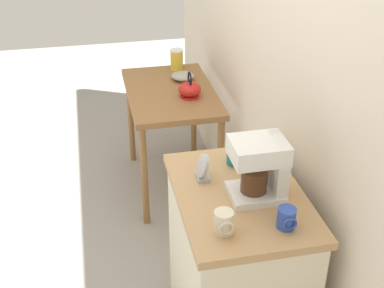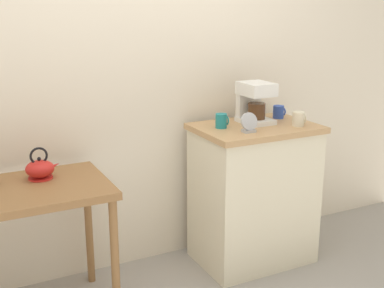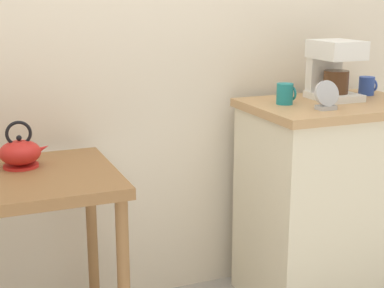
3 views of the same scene
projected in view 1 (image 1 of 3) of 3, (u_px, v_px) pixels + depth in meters
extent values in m
plane|color=gray|center=(191.00, 249.00, 3.22)|extent=(8.00, 8.00, 0.00)
cube|color=beige|center=(282.00, 30.00, 2.51)|extent=(4.40, 0.10, 2.80)
cube|color=olive|center=(171.00, 93.00, 3.47)|extent=(0.89, 0.57, 0.04)
cylinder|color=olive|center=(131.00, 119.00, 3.96)|extent=(0.04, 0.04, 0.72)
cylinder|color=olive|center=(144.00, 177.00, 3.27)|extent=(0.04, 0.04, 0.72)
cylinder|color=olive|center=(194.00, 113.00, 4.05)|extent=(0.04, 0.04, 0.72)
cylinder|color=olive|center=(220.00, 168.00, 3.36)|extent=(0.04, 0.04, 0.72)
cube|color=beige|center=(235.00, 277.00, 2.40)|extent=(0.72, 0.50, 0.88)
cube|color=tan|center=(240.00, 196.00, 2.17)|extent=(0.75, 0.53, 0.04)
cylinder|color=#9E998C|center=(183.00, 79.00, 3.61)|extent=(0.07, 0.07, 0.01)
ellipsoid|color=#9E998C|center=(183.00, 76.00, 3.60)|extent=(0.16, 0.16, 0.04)
cylinder|color=red|center=(190.00, 96.00, 3.36)|extent=(0.13, 0.13, 0.01)
ellipsoid|color=red|center=(190.00, 89.00, 3.34)|extent=(0.15, 0.15, 0.09)
cone|color=red|center=(192.00, 93.00, 3.28)|extent=(0.07, 0.03, 0.05)
sphere|color=black|center=(190.00, 81.00, 3.31)|extent=(0.02, 0.02, 0.02)
torus|color=black|center=(190.00, 79.00, 3.30)|extent=(0.09, 0.01, 0.09)
cylinder|color=gold|center=(177.00, 60.00, 3.75)|extent=(0.09, 0.09, 0.13)
cylinder|color=white|center=(177.00, 50.00, 3.72)|extent=(0.09, 0.09, 0.01)
cube|color=white|center=(255.00, 193.00, 2.13)|extent=(0.18, 0.22, 0.03)
cube|color=white|center=(277.00, 167.00, 2.09)|extent=(0.16, 0.05, 0.26)
cube|color=white|center=(259.00, 150.00, 2.03)|extent=(0.18, 0.22, 0.08)
cylinder|color=#4C2D19|center=(254.00, 180.00, 2.10)|extent=(0.11, 0.11, 0.10)
cylinder|color=teal|center=(234.00, 155.00, 2.34)|extent=(0.07, 0.07, 0.09)
torus|color=teal|center=(237.00, 159.00, 2.31)|extent=(0.01, 0.06, 0.06)
cylinder|color=#2D4CAD|center=(286.00, 218.00, 1.94)|extent=(0.07, 0.07, 0.08)
torus|color=#2D4CAD|center=(290.00, 224.00, 1.91)|extent=(0.01, 0.06, 0.06)
cylinder|color=beige|center=(224.00, 222.00, 1.92)|extent=(0.07, 0.07, 0.09)
torus|color=beige|center=(226.00, 228.00, 1.89)|extent=(0.01, 0.06, 0.06)
cube|color=#B2B5BA|center=(203.00, 177.00, 2.25)|extent=(0.07, 0.05, 0.02)
cylinder|color=#B2B5BA|center=(203.00, 166.00, 2.22)|extent=(0.11, 0.05, 0.11)
cylinder|color=black|center=(202.00, 166.00, 2.22)|extent=(0.09, 0.04, 0.09)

